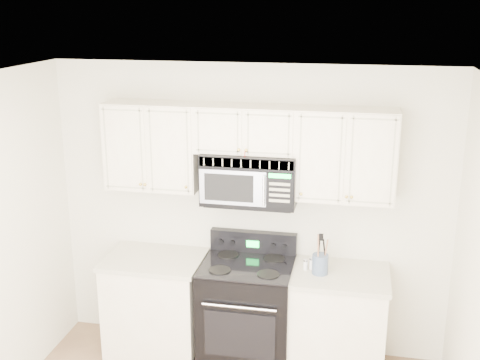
# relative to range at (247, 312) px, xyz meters

# --- Properties ---
(room) EXTENTS (3.51, 3.51, 2.61)m
(room) POSITION_rel_range_xyz_m (-0.04, -1.42, 0.82)
(room) COLOR #8E6F4E
(room) RESTS_ON ground
(base_cabinet_left) EXTENTS (0.86, 0.65, 0.92)m
(base_cabinet_left) POSITION_rel_range_xyz_m (-0.84, 0.01, -0.06)
(base_cabinet_left) COLOR white
(base_cabinet_left) RESTS_ON ground
(base_cabinet_right) EXTENTS (0.86, 0.65, 0.92)m
(base_cabinet_right) POSITION_rel_range_xyz_m (0.76, 0.01, -0.06)
(base_cabinet_right) COLOR white
(base_cabinet_right) RESTS_ON ground
(range) EXTENTS (0.78, 0.71, 1.12)m
(range) POSITION_rel_range_xyz_m (0.00, 0.00, 0.00)
(range) COLOR black
(range) RESTS_ON ground
(upper_cabinets) EXTENTS (2.44, 0.37, 0.75)m
(upper_cabinets) POSITION_rel_range_xyz_m (-0.04, 0.16, 1.45)
(upper_cabinets) COLOR white
(upper_cabinets) RESTS_ON ground
(microwave) EXTENTS (0.79, 0.45, 0.44)m
(microwave) POSITION_rel_range_xyz_m (-0.00, 0.12, 1.18)
(microwave) COLOR black
(microwave) RESTS_ON ground
(utensil_crock) EXTENTS (0.13, 0.13, 0.35)m
(utensil_crock) POSITION_rel_range_xyz_m (0.62, -0.03, 0.53)
(utensil_crock) COLOR #4C5E74
(utensil_crock) RESTS_ON base_cabinet_right
(shaker_salt) EXTENTS (0.04, 0.04, 0.10)m
(shaker_salt) POSITION_rel_range_xyz_m (0.54, 0.05, 0.49)
(shaker_salt) COLOR white
(shaker_salt) RESTS_ON base_cabinet_right
(shaker_pepper) EXTENTS (0.04, 0.04, 0.09)m
(shaker_pepper) POSITION_rel_range_xyz_m (0.49, 0.02, 0.48)
(shaker_pepper) COLOR white
(shaker_pepper) RESTS_ON base_cabinet_right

